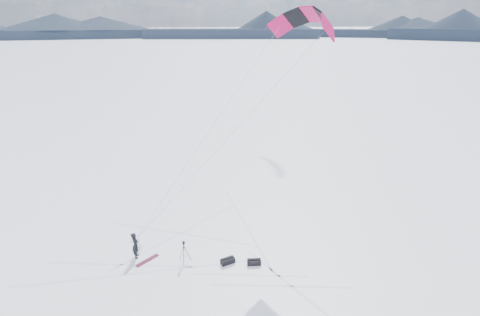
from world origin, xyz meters
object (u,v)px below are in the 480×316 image
object	(u,v)px
tripod	(184,249)
gear_bag_b	(254,262)
snowkiter	(137,257)
snowboard	(147,260)
gear_bag_a	(228,261)

from	to	relation	value
tripod	gear_bag_b	world-z (taller)	tripod
snowkiter	gear_bag_b	xyz separation A→B (m)	(6.43, -2.63, 0.15)
snowkiter	gear_bag_b	distance (m)	6.95
snowboard	gear_bag_a	world-z (taller)	gear_bag_a
gear_bag_a	gear_bag_b	size ratio (longest dim) A/B	1.03
snowkiter	snowboard	size ratio (longest dim) A/B	1.12
snowboard	gear_bag_b	bearing A→B (deg)	-51.08
gear_bag_a	gear_bag_b	world-z (taller)	gear_bag_a
gear_bag_b	snowkiter	bearing A→B (deg)	171.28
snowkiter	gear_bag_a	bearing A→B (deg)	-108.50
snowboard	snowkiter	bearing A→B (deg)	105.04
tripod	gear_bag_a	xyz separation A→B (m)	(2.35, -0.85, -0.72)
snowboard	gear_bag_a	bearing A→B (deg)	-50.88
snowkiter	snowboard	bearing A→B (deg)	-129.17
snowboard	gear_bag_b	distance (m)	6.21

